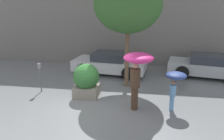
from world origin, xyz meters
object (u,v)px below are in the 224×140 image
(person_adult, at_px, (137,66))
(parked_car_near, at_px, (110,63))
(person_child, at_px, (175,80))
(parking_meter, at_px, (40,71))
(planter_box, at_px, (86,80))
(street_tree, at_px, (128,4))
(parked_car_far, at_px, (207,66))

(person_adult, xyz_separation_m, parked_car_near, (-1.63, 4.20, -1.06))
(person_child, bearing_deg, parked_car_near, 88.33)
(person_adult, distance_m, parked_car_near, 4.62)
(person_child, relative_size, parked_car_near, 0.34)
(person_adult, height_order, parking_meter, person_adult)
(parked_car_near, relative_size, parking_meter, 3.23)
(parking_meter, bearing_deg, planter_box, -4.85)
(parking_meter, bearing_deg, person_adult, -15.61)
(street_tree, height_order, parking_meter, street_tree)
(parked_car_far, relative_size, parking_meter, 3.30)
(planter_box, relative_size, person_child, 0.98)
(person_child, distance_m, parked_car_far, 4.70)
(person_child, height_order, street_tree, street_tree)
(person_adult, xyz_separation_m, street_tree, (-0.55, 2.34, 1.98))
(street_tree, relative_size, parking_meter, 3.87)
(street_tree, bearing_deg, person_child, -48.47)
(person_adult, relative_size, parking_meter, 1.67)
(parked_car_near, bearing_deg, parked_car_far, -81.05)
(street_tree, xyz_separation_m, parking_meter, (-3.55, -1.19, -2.70))
(planter_box, bearing_deg, parked_car_near, 82.57)
(person_adult, bearing_deg, planter_box, -152.67)
(parked_car_far, height_order, street_tree, street_tree)
(person_child, bearing_deg, planter_box, 129.75)
(planter_box, distance_m, street_tree, 3.55)
(person_adult, xyz_separation_m, person_child, (1.29, 0.26, -0.51))
(person_adult, height_order, person_child, person_adult)
(planter_box, relative_size, person_adult, 0.65)
(planter_box, relative_size, parking_meter, 1.09)
(planter_box, bearing_deg, person_child, -12.06)
(person_adult, bearing_deg, parked_car_near, 163.87)
(parked_car_near, bearing_deg, person_child, -136.82)
(parked_car_near, height_order, street_tree, street_tree)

